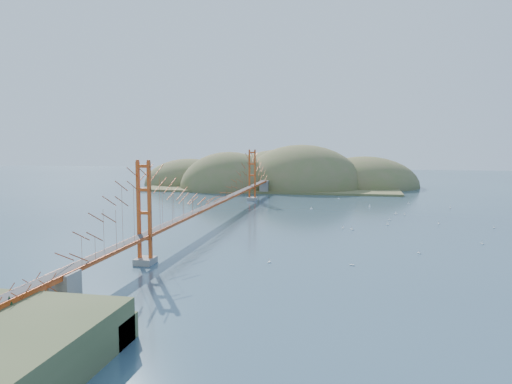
% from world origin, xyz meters
% --- Properties ---
extents(ground, '(320.00, 320.00, 0.00)m').
position_xyz_m(ground, '(0.00, 0.00, 0.00)').
color(ground, '#2B4356').
rests_on(ground, ground).
extents(bridge, '(2.20, 94.40, 12.00)m').
position_xyz_m(bridge, '(0.00, 0.18, 7.01)').
color(bridge, gray).
rests_on(bridge, ground).
extents(approach_viaduct, '(1.40, 12.00, 3.38)m').
position_xyz_m(approach_viaduct, '(0.00, -51.91, 2.55)').
color(approach_viaduct, '#AB3B13').
rests_on(approach_viaduct, ground).
extents(promontory, '(9.00, 6.00, 0.24)m').
position_xyz_m(promontory, '(0.00, -48.50, 0.12)').
color(promontory, '#59544C').
rests_on(promontory, ground).
extents(fort, '(3.70, 2.30, 1.75)m').
position_xyz_m(fort, '(0.40, -47.80, 0.67)').
color(fort, brown).
rests_on(fort, ground).
extents(far_headlands, '(84.00, 58.00, 25.00)m').
position_xyz_m(far_headlands, '(2.21, 68.52, 0.00)').
color(far_headlands, brown).
rests_on(far_headlands, ground).
extents(sailboat_11, '(0.57, 0.57, 0.63)m').
position_xyz_m(sailboat_11, '(39.88, -11.16, 0.14)').
color(sailboat_11, white).
rests_on(sailboat_11, ground).
extents(sailboat_2, '(0.53, 0.46, 0.61)m').
position_xyz_m(sailboat_2, '(22.82, -26.18, 0.14)').
color(sailboat_2, white).
rests_on(sailboat_2, ground).
extents(sailboat_7, '(0.65, 0.59, 0.74)m').
position_xyz_m(sailboat_7, '(30.64, 14.00, 0.16)').
color(sailboat_7, white).
rests_on(sailboat_7, ground).
extents(sailboat_4, '(0.55, 0.55, 0.60)m').
position_xyz_m(sailboat_4, '(32.21, 13.62, 0.14)').
color(sailboat_4, white).
rests_on(sailboat_4, ground).
extents(sailboat_0, '(0.48, 0.55, 0.63)m').
position_xyz_m(sailboat_0, '(21.32, -3.08, 0.14)').
color(sailboat_0, white).
rests_on(sailboat_0, ground).
extents(sailboat_17, '(0.60, 0.48, 0.71)m').
position_xyz_m(sailboat_17, '(34.55, 29.81, 0.15)').
color(sailboat_17, white).
rests_on(sailboat_17, ground).
extents(sailboat_9, '(0.54, 0.54, 0.56)m').
position_xyz_m(sailboat_9, '(44.69, 1.83, 0.13)').
color(sailboat_9, white).
rests_on(sailboat_9, ground).
extents(sailboat_12, '(0.53, 0.45, 0.62)m').
position_xyz_m(sailboat_12, '(19.44, 36.85, 0.14)').
color(sailboat_12, white).
rests_on(sailboat_12, ground).
extents(sailboat_16, '(0.56, 0.56, 0.61)m').
position_xyz_m(sailboat_16, '(29.03, 6.59, 0.14)').
color(sailboat_16, white).
rests_on(sailboat_16, ground).
extents(sailboat_5, '(0.50, 0.54, 0.61)m').
position_xyz_m(sailboat_5, '(36.82, 4.49, 0.14)').
color(sailboat_5, white).
rests_on(sailboat_5, ground).
extents(sailboat_8, '(0.62, 0.62, 0.67)m').
position_xyz_m(sailboat_8, '(42.14, 24.23, 0.15)').
color(sailboat_8, white).
rests_on(sailboat_8, ground).
extents(sailboat_15, '(0.56, 0.57, 0.64)m').
position_xyz_m(sailboat_15, '(26.19, 23.90, 0.14)').
color(sailboat_15, white).
rests_on(sailboat_15, ground).
extents(sailboat_6, '(0.56, 0.56, 0.59)m').
position_xyz_m(sailboat_6, '(30.87, -18.67, 0.14)').
color(sailboat_6, white).
rests_on(sailboat_6, ground).
extents(sailboat_14, '(0.62, 0.62, 0.65)m').
position_xyz_m(sailboat_14, '(28.41, 1.79, 0.15)').
color(sailboat_14, white).
rests_on(sailboat_14, ground).
extents(sailboat_1, '(0.71, 0.71, 0.74)m').
position_xyz_m(sailboat_1, '(22.69, -3.80, 0.16)').
color(sailboat_1, white).
rests_on(sailboat_1, ground).
extents(sailboat_3, '(0.58, 0.58, 0.61)m').
position_xyz_m(sailboat_3, '(14.55, 18.34, 0.14)').
color(sailboat_3, white).
rests_on(sailboat_3, ground).
extents(sailboat_10, '(0.50, 0.54, 0.60)m').
position_xyz_m(sailboat_10, '(13.57, -26.70, 0.14)').
color(sailboat_10, white).
rests_on(sailboat_10, ground).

